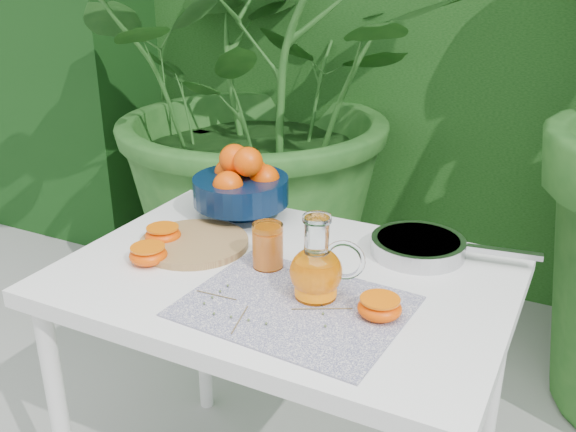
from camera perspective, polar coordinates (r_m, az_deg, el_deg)
The scene contains 11 objects.
hedge_backdrop at distance 3.17m, azimuth 19.87°, elevation 17.16°, with size 8.00×1.65×2.50m.
potted_plant_left at distance 2.64m, azimuth -1.37°, elevation 11.96°, with size 1.88×1.88×1.88m, color #23581E.
white_table at distance 1.50m, azimuth -0.35°, elevation -7.77°, with size 1.00×0.70×0.75m.
placemat at distance 1.32m, azimuth 0.60°, elevation -8.00°, with size 0.44×0.34×0.00m, color #0C1045.
cutting_board at distance 1.59m, azimuth -8.35°, elevation -2.41°, with size 0.27×0.27×0.02m, color #9A7B45.
fruit_bowl at distance 1.73m, azimuth -4.14°, elevation 2.84°, with size 0.26×0.26×0.20m.
juice_pitcher at distance 1.32m, azimuth 2.61°, elevation -4.77°, with size 0.17×0.13×0.18m.
juice_tumbler at distance 1.45m, azimuth -1.81°, elevation -2.74°, with size 0.07×0.07×0.10m.
saute_pan at distance 1.56m, azimuth 11.61°, elevation -2.61°, with size 0.40×0.25×0.04m.
orange_halves at distance 1.46m, azimuth -5.97°, elevation -4.14°, with size 0.70×0.21×0.04m.
thyme_sprigs at distance 1.31m, azimuth -2.38°, elevation -8.10°, with size 0.32×0.22×0.01m.
Camera 1 is at (0.50, -1.07, 1.42)m, focal length 40.00 mm.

